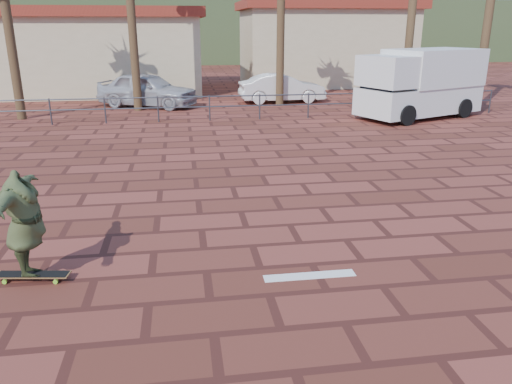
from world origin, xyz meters
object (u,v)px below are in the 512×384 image
car_white (282,88)px  skateboarder (25,224)px  car_silver (147,90)px  campervan (421,82)px  longboard (33,275)px

car_white → skateboarder: bearing=155.3°
skateboarder → car_silver: bearing=-3.9°
car_silver → car_white: bearing=-60.2°
car_silver → campervan: bearing=-86.6°
longboard → car_white: 18.68m
campervan → car_silver: campervan is taller
campervan → car_silver: bearing=135.7°
skateboarder → campervan: campervan is taller
skateboarder → car_white: size_ratio=0.47×
campervan → car_white: 6.91m
longboard → skateboarder: skateboarder is taller
longboard → campervan: campervan is taller
longboard → skateboarder: 0.82m
skateboarder → car_white: skateboarder is taller
longboard → skateboarder: (0.00, 0.00, 0.82)m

